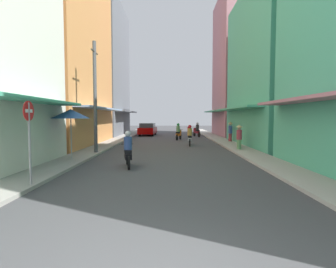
% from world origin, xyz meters
% --- Properties ---
extents(ground_plane, '(92.61, 92.61, 0.00)m').
position_xyz_m(ground_plane, '(0.00, 17.05, 0.00)').
color(ground_plane, '#424244').
extents(sidewalk_left, '(1.57, 50.10, 0.12)m').
position_xyz_m(sidewalk_left, '(-4.73, 17.05, 0.06)').
color(sidewalk_left, '#9E9991').
rests_on(sidewalk_left, ground).
extents(sidewalk_right, '(1.57, 50.10, 0.12)m').
position_xyz_m(sidewalk_right, '(4.73, 17.05, 0.06)').
color(sidewalk_right, '#ADA89E').
rests_on(sidewalk_right, ground).
extents(building_left_mid, '(7.05, 11.15, 16.49)m').
position_xyz_m(building_left_mid, '(-8.51, 17.35, 8.24)').
color(building_left_mid, '#D88C4C').
rests_on(building_left_mid, ground).
extents(building_left_far, '(7.05, 10.64, 15.13)m').
position_xyz_m(building_left_far, '(-8.51, 28.82, 7.56)').
color(building_left_far, slate).
rests_on(building_left_far, ground).
extents(building_right_mid, '(7.05, 10.89, 11.53)m').
position_xyz_m(building_right_mid, '(8.50, 17.06, 5.76)').
color(building_right_mid, '#4CB28C').
rests_on(building_right_mid, ground).
extents(building_right_far, '(7.05, 8.45, 15.50)m').
position_xyz_m(building_right_far, '(8.51, 27.51, 7.74)').
color(building_right_far, '#B7727F').
rests_on(building_right_far, ground).
extents(motorbike_black, '(0.63, 1.79, 1.58)m').
position_xyz_m(motorbike_black, '(-1.70, 8.41, 0.70)').
color(motorbike_black, black).
rests_on(motorbike_black, ground).
extents(motorbike_red, '(0.55, 1.81, 0.96)m').
position_xyz_m(motorbike_red, '(2.37, 29.46, 0.50)').
color(motorbike_red, black).
rests_on(motorbike_red, ground).
extents(motorbike_maroon, '(0.76, 1.74, 1.58)m').
position_xyz_m(motorbike_maroon, '(3.02, 26.23, 0.70)').
color(motorbike_maroon, black).
rests_on(motorbike_maroon, ground).
extents(motorbike_silver, '(0.55, 1.81, 1.58)m').
position_xyz_m(motorbike_silver, '(1.60, 17.13, 0.70)').
color(motorbike_silver, black).
rests_on(motorbike_silver, ground).
extents(motorbike_orange, '(0.70, 1.76, 1.58)m').
position_xyz_m(motorbike_orange, '(0.91, 22.22, 0.70)').
color(motorbike_orange, black).
rests_on(motorbike_orange, ground).
extents(parked_car, '(2.00, 4.20, 1.45)m').
position_xyz_m(parked_car, '(-2.53, 28.21, 0.74)').
color(parked_car, '#8C0000').
rests_on(parked_car, ground).
extents(pedestrian_crossing, '(0.34, 0.34, 1.54)m').
position_xyz_m(pedestrian_crossing, '(4.83, 15.16, 0.76)').
color(pedestrian_crossing, '#334C8C').
rests_on(pedestrian_crossing, ground).
extents(pedestrian_foreground, '(0.44, 0.44, 1.76)m').
position_xyz_m(pedestrian_foreground, '(5.18, 19.48, 0.99)').
color(pedestrian_foreground, '#99333F').
rests_on(pedestrian_foreground, ground).
extents(pedestrian_midway, '(0.44, 0.44, 1.68)m').
position_xyz_m(pedestrian_midway, '(4.52, 13.95, 0.95)').
color(pedestrian_midway, '#598C59').
rests_on(pedestrian_midway, ground).
extents(vendor_umbrella, '(1.82, 1.82, 2.55)m').
position_xyz_m(vendor_umbrella, '(-4.70, 9.88, 2.32)').
color(vendor_umbrella, '#99999E').
rests_on(vendor_umbrella, ground).
extents(utility_pole, '(0.20, 1.20, 6.47)m').
position_xyz_m(utility_pole, '(-4.19, 12.38, 3.31)').
color(utility_pole, '#4C4C4F').
rests_on(utility_pole, ground).
extents(street_sign_no_entry, '(0.07, 0.60, 2.65)m').
position_xyz_m(street_sign_no_entry, '(-4.09, 4.90, 1.72)').
color(street_sign_no_entry, gray).
rests_on(street_sign_no_entry, ground).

